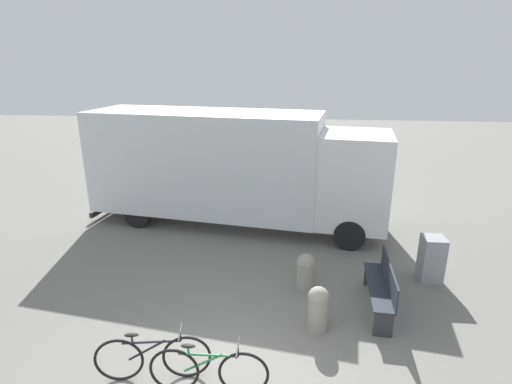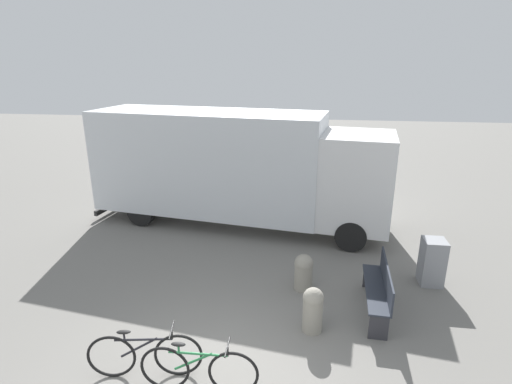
# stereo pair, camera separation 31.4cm
# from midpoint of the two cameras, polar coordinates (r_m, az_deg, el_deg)

# --- Properties ---
(delivery_truck) EXTENTS (8.99, 3.43, 3.38)m
(delivery_truck) POSITION_cam_midpoint_polar(r_m,az_deg,el_deg) (11.82, -2.37, 3.86)
(delivery_truck) COLOR silver
(delivery_truck) RESTS_ON ground
(park_bench) EXTENTS (0.51, 1.89, 0.99)m
(park_bench) POSITION_cam_midpoint_polar(r_m,az_deg,el_deg) (8.45, 18.35, -12.74)
(park_bench) COLOR #282D38
(park_bench) RESTS_ON ground
(bicycle_near) EXTENTS (1.78, 0.47, 0.86)m
(bicycle_near) POSITION_cam_midpoint_polar(r_m,az_deg,el_deg) (6.91, -14.27, -21.62)
(bicycle_near) COLOR black
(bicycle_near) RESTS_ON ground
(bicycle_middle) EXTENTS (1.80, 0.44, 0.86)m
(bicycle_middle) POSITION_cam_midpoint_polar(r_m,az_deg,el_deg) (6.53, -6.72, -23.89)
(bicycle_middle) COLOR black
(bicycle_middle) RESTS_ON ground
(bollard_near_bench) EXTENTS (0.39, 0.39, 0.88)m
(bollard_near_bench) POSITION_cam_midpoint_polar(r_m,az_deg,el_deg) (7.67, 9.34, -16.07)
(bollard_near_bench) COLOR gray
(bollard_near_bench) RESTS_ON ground
(bollard_far_bench) EXTENTS (0.41, 0.41, 0.82)m
(bollard_far_bench) POSITION_cam_midpoint_polar(r_m,az_deg,el_deg) (8.89, 7.83, -11.11)
(bollard_far_bench) COLOR gray
(bollard_far_bench) RESTS_ON ground
(utility_box) EXTENTS (0.48, 0.50, 1.06)m
(utility_box) POSITION_cam_midpoint_polar(r_m,az_deg,el_deg) (9.86, 24.71, -9.06)
(utility_box) COLOR gray
(utility_box) RESTS_ON ground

